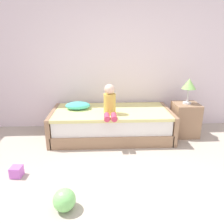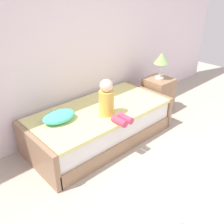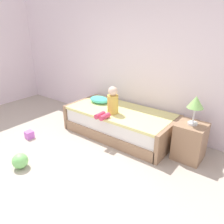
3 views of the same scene
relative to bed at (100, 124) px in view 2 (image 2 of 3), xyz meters
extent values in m
cube|color=white|center=(0.05, 0.60, 1.20)|extent=(7.20, 0.10, 2.90)
cube|color=#997556|center=(0.00, 0.00, -0.15)|extent=(2.00, 1.00, 0.20)
cube|color=white|center=(0.00, 0.00, 0.08)|extent=(1.94, 0.94, 0.25)
cube|color=#E5E08C|center=(0.00, 0.00, 0.23)|extent=(1.98, 0.98, 0.05)
cube|color=#997556|center=(-1.02, 0.00, 0.00)|extent=(0.07, 1.00, 0.50)
cube|color=#997556|center=(1.02, 0.00, 0.00)|extent=(0.07, 1.00, 0.50)
cube|color=#997556|center=(1.35, 0.01, 0.05)|extent=(0.44, 0.44, 0.60)
cylinder|color=silver|center=(1.35, 0.01, 0.37)|extent=(0.15, 0.15, 0.03)
cylinder|color=silver|center=(1.35, 0.01, 0.50)|extent=(0.02, 0.02, 0.24)
cone|color=#8CCC66|center=(1.35, 0.01, 0.71)|extent=(0.24, 0.24, 0.18)
cylinder|color=gold|center=(-0.04, -0.18, 0.42)|extent=(0.20, 0.20, 0.34)
sphere|color=beige|center=(-0.04, -0.18, 0.67)|extent=(0.17, 0.17, 0.17)
cylinder|color=#D83F60|center=(-0.09, -0.48, 0.30)|extent=(0.09, 0.22, 0.09)
cylinder|color=#D83F60|center=(0.02, -0.48, 0.30)|extent=(0.09, 0.22, 0.09)
ellipsoid|color=#4CCCBC|center=(-0.60, 0.10, 0.32)|extent=(0.44, 0.30, 0.13)
camera|label=1|loc=(-0.15, -3.61, 1.42)|focal=34.51mm
camera|label=2|loc=(-1.95, -2.35, 1.85)|focal=39.33mm
camera|label=3|loc=(2.18, -3.10, 1.78)|focal=34.60mm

